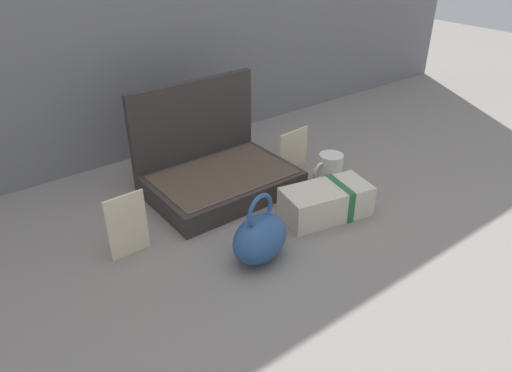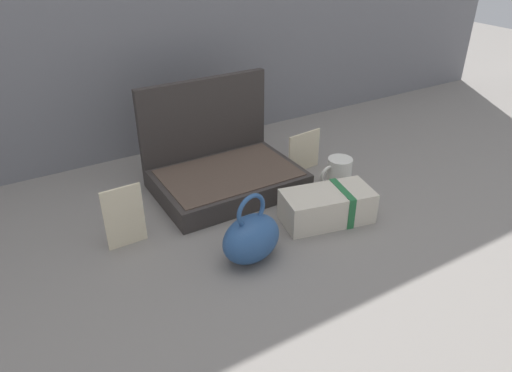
# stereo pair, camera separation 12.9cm
# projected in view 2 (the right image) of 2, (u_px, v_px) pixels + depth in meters

# --- Properties ---
(ground_plane) EXTENTS (6.00, 6.00, 0.00)m
(ground_plane) POSITION_uv_depth(u_px,v_px,m) (251.00, 214.00, 1.36)
(ground_plane) COLOR slate
(open_suitcase) EXTENTS (0.43, 0.32, 0.32)m
(open_suitcase) POSITION_uv_depth(u_px,v_px,m) (222.00, 166.00, 1.48)
(open_suitcase) COLOR #332D2B
(open_suitcase) RESTS_ON ground_plane
(teal_pouch_handbag) EXTENTS (0.18, 0.14, 0.19)m
(teal_pouch_handbag) POSITION_uv_depth(u_px,v_px,m) (251.00, 238.00, 1.16)
(teal_pouch_handbag) COLOR #284C7F
(teal_pouch_handbag) RESTS_ON ground_plane
(cream_toiletry_bag) EXTENTS (0.27, 0.17, 0.09)m
(cream_toiletry_bag) POSITION_uv_depth(u_px,v_px,m) (328.00, 206.00, 1.32)
(cream_toiletry_bag) COLOR beige
(cream_toiletry_bag) RESTS_ON ground_plane
(coffee_mug) EXTENTS (0.11, 0.08, 0.09)m
(coffee_mug) POSITION_uv_depth(u_px,v_px,m) (339.00, 172.00, 1.50)
(coffee_mug) COLOR silver
(coffee_mug) RESTS_ON ground_plane
(info_card_left) EXTENTS (0.10, 0.01, 0.17)m
(info_card_left) POSITION_uv_depth(u_px,v_px,m) (124.00, 217.00, 1.20)
(info_card_left) COLOR beige
(info_card_left) RESTS_ON ground_plane
(poster_card_right) EXTENTS (0.13, 0.02, 0.14)m
(poster_card_right) POSITION_uv_depth(u_px,v_px,m) (304.00, 151.00, 1.57)
(poster_card_right) COLOR beige
(poster_card_right) RESTS_ON ground_plane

